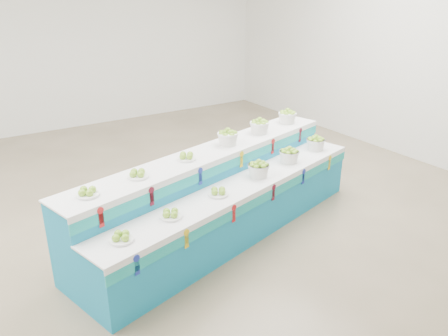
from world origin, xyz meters
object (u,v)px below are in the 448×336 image
Objects in this scene: basket_lower_left at (259,169)px; basket_upper_right at (287,116)px; plate_upper_mid at (138,173)px; display_stand at (224,194)px.

basket_upper_right reaches higher than basket_lower_left.
plate_upper_mid is 0.86× the size of basket_upper_right.
basket_upper_right is (1.16, 0.84, 0.30)m from basket_lower_left.
plate_upper_mid is at bearing -165.23° from basket_upper_right.
basket_upper_right is at bearing 8.72° from display_stand.
display_stand is at bearing -156.51° from basket_upper_right.
display_stand is 0.54m from basket_lower_left.
display_stand reaches higher than basket_lower_left.
display_stand is at bearing 1.47° from plate_upper_mid.
basket_upper_right reaches higher than display_stand.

